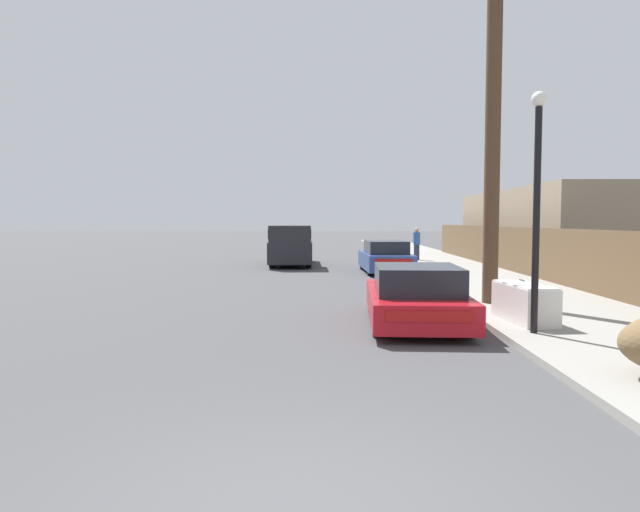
% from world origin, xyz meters
% --- Properties ---
extents(sidewalk_curb, '(4.20, 63.00, 0.12)m').
position_xyz_m(sidewalk_curb, '(5.30, 23.50, 0.06)').
color(sidewalk_curb, gray).
rests_on(sidewalk_curb, ground).
extents(discarded_fridge, '(0.81, 1.79, 0.76)m').
position_xyz_m(discarded_fridge, '(3.97, 7.28, 0.49)').
color(discarded_fridge, silver).
rests_on(discarded_fridge, sidewalk_curb).
extents(parked_sports_car_red, '(1.99, 4.38, 1.20)m').
position_xyz_m(parked_sports_car_red, '(1.90, 7.57, 0.55)').
color(parked_sports_car_red, red).
rests_on(parked_sports_car_red, ground).
extents(car_parked_mid, '(1.97, 4.50, 1.28)m').
position_xyz_m(car_parked_mid, '(2.38, 19.12, 0.61)').
color(car_parked_mid, '#2D478C').
rests_on(car_parked_mid, ground).
extents(pickup_truck, '(2.17, 5.75, 1.87)m').
position_xyz_m(pickup_truck, '(-1.66, 22.45, 0.93)').
color(pickup_truck, '#232328').
rests_on(pickup_truck, ground).
extents(utility_pole, '(1.80, 0.36, 8.24)m').
position_xyz_m(utility_pole, '(4.00, 9.82, 4.32)').
color(utility_pole, '#4C3826').
rests_on(utility_pole, sidewalk_curb).
extents(street_lamp, '(0.26, 0.26, 4.16)m').
position_xyz_m(street_lamp, '(3.76, 6.14, 2.56)').
color(street_lamp, black).
rests_on(street_lamp, sidewalk_curb).
extents(wooden_fence, '(0.08, 31.52, 1.72)m').
position_xyz_m(wooden_fence, '(7.25, 16.74, 0.98)').
color(wooden_fence, brown).
rests_on(wooden_fence, sidewalk_curb).
extents(building_right_house, '(6.00, 14.93, 3.52)m').
position_xyz_m(building_right_house, '(11.22, 23.77, 1.76)').
color(building_right_house, gray).
rests_on(building_right_house, ground).
extents(pedestrian, '(0.34, 0.34, 1.61)m').
position_xyz_m(pedestrian, '(4.46, 24.72, 0.94)').
color(pedestrian, '#282D42').
rests_on(pedestrian, sidewalk_curb).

